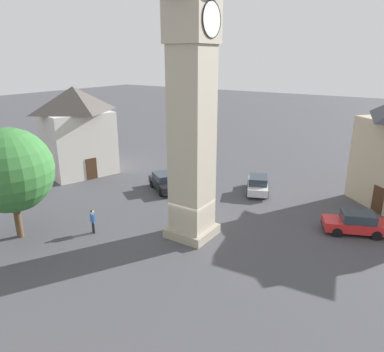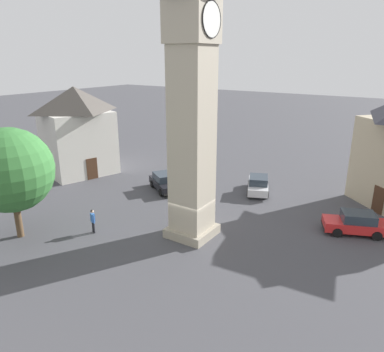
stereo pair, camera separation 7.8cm
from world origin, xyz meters
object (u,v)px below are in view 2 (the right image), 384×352
object	(u,v)px
car_blue_kerb	(165,182)
pedestrian	(93,219)
tree	(10,170)
building_terrace_right	(77,130)
car_silver_kerb	(356,223)
car_red_corner	(258,184)
clock_tower	(192,39)

from	to	relation	value
car_blue_kerb	pedestrian	world-z (taller)	pedestrian
pedestrian	tree	bearing A→B (deg)	130.03
car_blue_kerb	pedestrian	xyz separation A→B (m)	(-9.33, -1.09, 0.25)
pedestrian	building_terrace_right	xyz separation A→B (m)	(8.67, 11.54, 3.45)
car_silver_kerb	car_red_corner	xyz separation A→B (m)	(3.59, 8.71, 0.00)
car_red_corner	pedestrian	size ratio (longest dim) A/B	2.64
car_red_corner	building_terrace_right	world-z (taller)	building_terrace_right
clock_tower	building_terrace_right	xyz separation A→B (m)	(5.20, 17.32, -7.99)
car_blue_kerb	tree	bearing A→B (deg)	168.22
building_terrace_right	car_blue_kerb	bearing A→B (deg)	-86.36
clock_tower	pedestrian	distance (m)	13.28
clock_tower	tree	distance (m)	13.91
tree	building_terrace_right	world-z (taller)	building_terrace_right
car_blue_kerb	tree	distance (m)	13.27
pedestrian	tree	xyz separation A→B (m)	(-3.09, 3.68, 3.63)
car_red_corner	building_terrace_right	xyz separation A→B (m)	(-4.74, 17.71, 3.70)
clock_tower	car_silver_kerb	bearing A→B (deg)	-55.11
car_red_corner	building_terrace_right	distance (m)	18.71
car_red_corner	building_terrace_right	size ratio (longest dim) A/B	0.51
car_blue_kerb	car_silver_kerb	xyz separation A→B (m)	(0.49, -15.98, 0.00)
car_blue_kerb	building_terrace_right	size ratio (longest dim) A/B	0.50
car_silver_kerb	car_red_corner	distance (m)	9.43
clock_tower	building_terrace_right	bearing A→B (deg)	73.30
pedestrian	car_silver_kerb	bearing A→B (deg)	-56.59
clock_tower	car_blue_kerb	bearing A→B (deg)	49.52
car_blue_kerb	car_silver_kerb	distance (m)	15.98
car_silver_kerb	tree	distance (m)	22.94
car_blue_kerb	car_red_corner	distance (m)	8.33
clock_tower	tree	size ratio (longest dim) A/B	2.89
clock_tower	pedestrian	world-z (taller)	clock_tower
tree	pedestrian	bearing A→B (deg)	-49.97
clock_tower	pedestrian	bearing A→B (deg)	120.98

